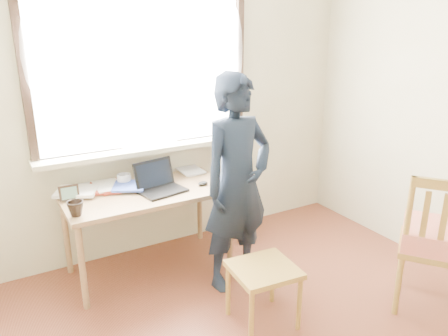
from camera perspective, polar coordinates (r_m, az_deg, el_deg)
room_shell at (r=2.13m, az=11.25°, el=10.60°), size 3.52×4.02×2.61m
desk at (r=3.45m, az=-9.97°, el=-4.09°), size 1.26×0.63×0.68m
laptop at (r=3.41m, az=-8.47°, el=-2.06°), size 0.38×0.33×0.23m
mug_white at (r=3.59m, az=-12.93°, el=-1.46°), size 0.14×0.14×0.09m
mug_dark at (r=3.10m, az=-18.81°, el=-5.05°), size 0.13×0.13×0.10m
mouse at (r=3.50m, az=-2.77°, el=-2.02°), size 0.08×0.06×0.03m
desk_clutter at (r=3.55m, az=-17.23°, el=-2.43°), size 0.84×0.52×0.04m
book_a at (r=3.54m, az=-18.72°, el=-2.79°), size 0.32×0.34×0.03m
book_b at (r=3.79m, az=-5.73°, el=-0.56°), size 0.19×0.26×0.02m
picture_frame at (r=3.37m, az=-19.57°, el=-3.20°), size 0.14×0.02×0.11m
work_chair at (r=2.93m, az=5.18°, el=-13.84°), size 0.44×0.42×0.42m
side_chair at (r=3.30m, az=26.13°, el=-8.36°), size 0.64×0.64×1.01m
person at (r=3.17m, az=1.74°, el=-2.11°), size 0.63×0.46×1.61m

